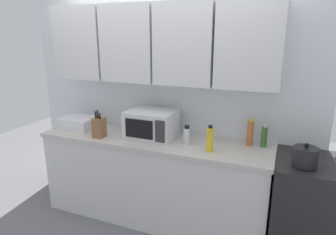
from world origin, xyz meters
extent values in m
cube|color=white|center=(0.00, 0.03, 1.30)|extent=(3.23, 0.06, 2.60)
cube|color=silver|center=(-0.87, -0.15, 1.83)|extent=(0.56, 0.33, 0.75)
cube|color=silver|center=(-0.29, -0.15, 1.83)|extent=(0.56, 0.33, 0.75)
cube|color=silver|center=(0.29, -0.15, 1.83)|extent=(0.56, 0.33, 0.75)
cube|color=silver|center=(0.87, -0.15, 1.83)|extent=(0.56, 0.33, 0.75)
cube|color=silver|center=(0.00, -0.30, 0.43)|extent=(2.33, 0.60, 0.86)
cube|color=beige|center=(0.00, -0.30, 0.88)|extent=(2.36, 0.63, 0.04)
cube|color=black|center=(1.56, -0.32, 0.45)|extent=(0.76, 0.64, 0.90)
cylinder|color=black|center=(1.39, -0.46, 0.91)|extent=(0.18, 0.18, 0.01)
cylinder|color=black|center=(1.39, -0.18, 0.91)|extent=(0.18, 0.18, 0.01)
cylinder|color=black|center=(1.39, -0.46, 0.99)|extent=(0.19, 0.19, 0.15)
sphere|color=black|center=(1.39, -0.46, 1.08)|extent=(0.04, 0.04, 0.04)
cube|color=silver|center=(-0.02, -0.28, 1.04)|extent=(0.48, 0.36, 0.28)
cube|color=black|center=(-0.07, -0.47, 1.04)|extent=(0.29, 0.01, 0.18)
cube|color=#2D2D33|center=(0.15, -0.47, 1.04)|extent=(0.10, 0.01, 0.21)
cube|color=silver|center=(-0.92, -0.30, 0.96)|extent=(0.38, 0.30, 0.12)
cube|color=brown|center=(-0.52, -0.47, 1.00)|extent=(0.10, 0.12, 0.20)
cylinder|color=black|center=(-0.55, -0.48, 1.14)|extent=(0.02, 0.02, 0.07)
cylinder|color=black|center=(-0.52, -0.48, 1.14)|extent=(0.02, 0.02, 0.08)
cylinder|color=black|center=(-0.50, -0.48, 1.13)|extent=(0.02, 0.02, 0.05)
cylinder|color=silver|center=(0.37, -0.32, 0.98)|extent=(0.07, 0.07, 0.16)
cylinder|color=black|center=(0.37, -0.32, 1.07)|extent=(0.05, 0.05, 0.03)
cylinder|color=#386B2D|center=(1.06, -0.13, 1.00)|extent=(0.05, 0.05, 0.19)
cylinder|color=silver|center=(1.06, -0.13, 1.10)|extent=(0.03, 0.03, 0.02)
cylinder|color=#BC6638|center=(0.93, -0.13, 1.02)|extent=(0.06, 0.06, 0.24)
cylinder|color=yellow|center=(0.93, -0.13, 1.15)|extent=(0.04, 0.04, 0.02)
cylinder|color=gold|center=(0.62, -0.42, 1.01)|extent=(0.06, 0.06, 0.22)
cylinder|color=black|center=(0.62, -0.42, 1.13)|extent=(0.04, 0.04, 0.03)
camera|label=1|loc=(1.20, -2.85, 1.91)|focal=31.46mm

